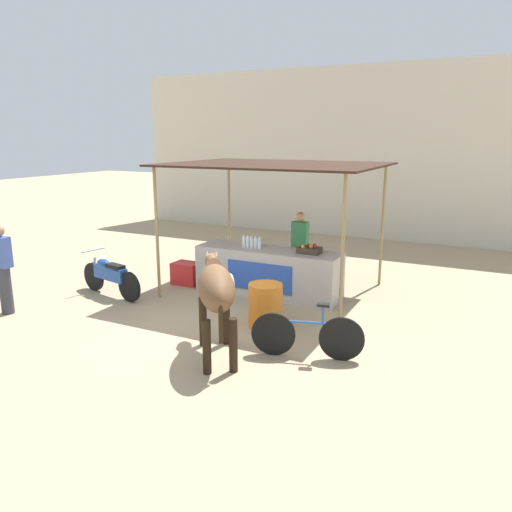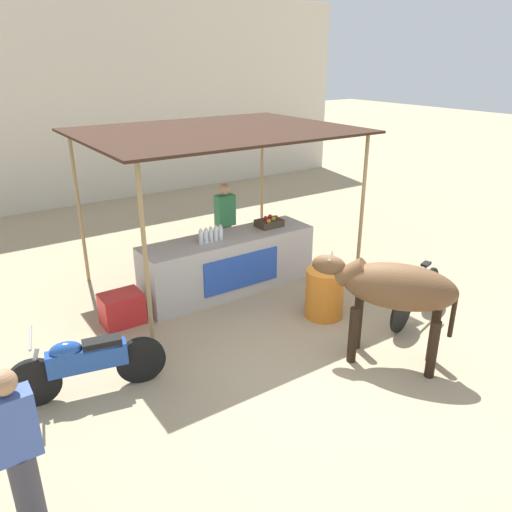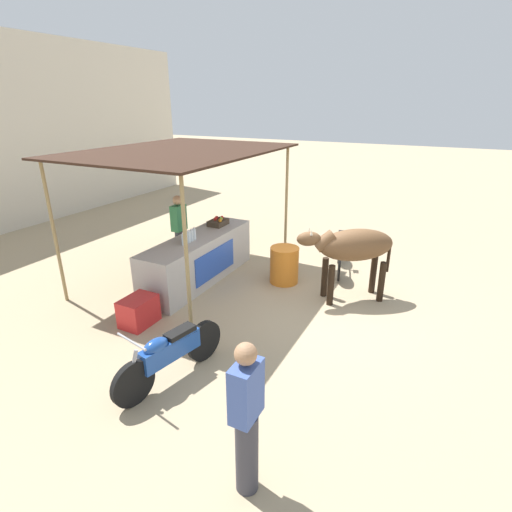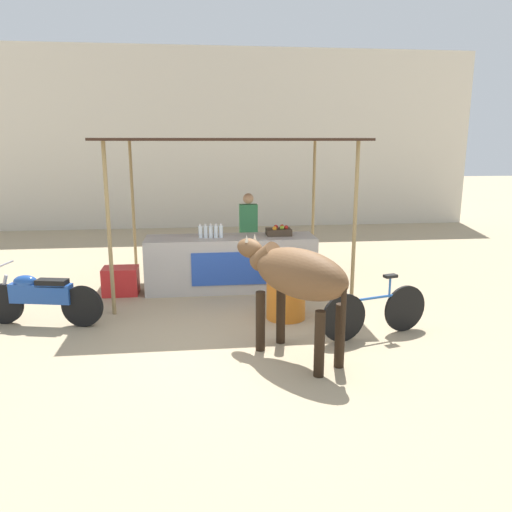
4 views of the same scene
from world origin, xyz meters
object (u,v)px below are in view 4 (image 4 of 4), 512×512
object	(u,v)px
fruit_crate	(279,231)
water_barrel	(286,294)
vendor_behind_counter	(248,235)
cooler_box	(121,281)
cow	(296,276)
motorcycle_parked	(40,297)
stall_counter	(231,263)
bicycle_leaning	(375,312)

from	to	relation	value
fruit_crate	water_barrel	world-z (taller)	fruit_crate
fruit_crate	vendor_behind_counter	xyz separation A→B (m)	(-0.48, 0.70, -0.18)
vendor_behind_counter	cooler_box	bearing A→B (deg)	-159.90
cow	motorcycle_parked	bearing A→B (deg)	156.44
stall_counter	cow	size ratio (longest dim) A/B	1.77
cooler_box	bicycle_leaning	world-z (taller)	bicycle_leaning
cooler_box	motorcycle_parked	world-z (taller)	motorcycle_parked
cooler_box	cow	xyz separation A→B (m)	(2.52, -2.90, 0.79)
cow	bicycle_leaning	bearing A→B (deg)	23.64
cooler_box	cow	size ratio (longest dim) A/B	0.35
vendor_behind_counter	cooler_box	size ratio (longest dim) A/B	2.75
stall_counter	vendor_behind_counter	bearing A→B (deg)	62.50
vendor_behind_counter	bicycle_leaning	size ratio (longest dim) A/B	1.03
vendor_behind_counter	water_barrel	world-z (taller)	vendor_behind_counter
cow	fruit_crate	bearing A→B (deg)	84.71
cooler_box	cow	world-z (taller)	cow
water_barrel	cow	bearing A→B (deg)	-95.32
stall_counter	water_barrel	size ratio (longest dim) A/B	3.97
cow	bicycle_leaning	size ratio (longest dim) A/B	1.05
bicycle_leaning	cow	bearing A→B (deg)	-156.36
vendor_behind_counter	cooler_box	distance (m)	2.55
stall_counter	water_barrel	xyz separation A→B (m)	(0.72, -1.61, -0.10)
cow	motorcycle_parked	world-z (taller)	cow
stall_counter	cow	bearing A→B (deg)	-78.84
cow	bicycle_leaning	xyz separation A→B (m)	(1.22, 0.53, -0.69)
cooler_box	motorcycle_parked	bearing A→B (deg)	-123.52
stall_counter	water_barrel	distance (m)	1.77
vendor_behind_counter	stall_counter	bearing A→B (deg)	-117.50
stall_counter	fruit_crate	xyz separation A→B (m)	(0.87, 0.05, 0.55)
bicycle_leaning	vendor_behind_counter	bearing A→B (deg)	113.76
vendor_behind_counter	water_barrel	size ratio (longest dim) A/B	2.18
fruit_crate	bicycle_leaning	world-z (taller)	fruit_crate
vendor_behind_counter	cow	xyz separation A→B (m)	(0.20, -3.75, 0.18)
fruit_crate	cow	xyz separation A→B (m)	(-0.28, -3.05, 0.00)
stall_counter	cow	xyz separation A→B (m)	(0.59, -2.99, 0.55)
vendor_behind_counter	bicycle_leaning	xyz separation A→B (m)	(1.42, -3.21, -0.50)
water_barrel	cooler_box	bearing A→B (deg)	150.21
stall_counter	water_barrel	bearing A→B (deg)	-65.99
motorcycle_parked	bicycle_leaning	world-z (taller)	motorcycle_parked
fruit_crate	bicycle_leaning	bearing A→B (deg)	-69.60
cow	motorcycle_parked	distance (m)	3.81
fruit_crate	motorcycle_parked	world-z (taller)	fruit_crate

